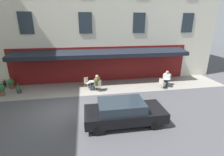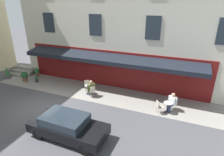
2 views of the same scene
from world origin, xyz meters
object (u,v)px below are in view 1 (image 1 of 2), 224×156
object	(u,v)px
cafe_chair_cream_facing_street	(99,85)
seated_patron_in_olive	(96,82)
cafe_chair_cream_by_window	(87,82)
potted_plant_mid_terrace	(1,89)
potted_plant_under_sign	(11,83)
seated_companion_in_white	(167,78)
cafe_chair_cream_near_door	(162,83)
parked_car_black	(124,112)
cafe_table_mid_terrace	(92,84)
potted_plant_entrance_right	(18,88)
cafe_table_near_entrance	(166,82)
cafe_chair_cream_corner_right	(167,79)

from	to	relation	value
cafe_chair_cream_facing_street	seated_patron_in_olive	size ratio (longest dim) A/B	0.67
cafe_chair_cream_by_window	seated_patron_in_olive	size ratio (longest dim) A/B	0.67
potted_plant_mid_terrace	potted_plant_under_sign	size ratio (longest dim) A/B	1.10
seated_companion_in_white	potted_plant_under_sign	xyz separation A→B (m)	(13.09, -1.50, -0.23)
cafe_chair_cream_by_window	cafe_chair_cream_near_door	bearing A→B (deg)	168.75
seated_patron_in_olive	potted_plant_under_sign	bearing A→B (deg)	-13.56
potted_plant_mid_terrace	parked_car_black	world-z (taller)	parked_car_black
parked_car_black	potted_plant_mid_terrace	bearing A→B (deg)	-31.29
cafe_chair_cream_near_door	cafe_table_mid_terrace	bearing A→B (deg)	-7.25
potted_plant_under_sign	potted_plant_entrance_right	xyz separation A→B (m)	(-0.96, 1.16, -0.06)
cafe_chair_cream_near_door	parked_car_black	distance (m)	6.02
potted_plant_entrance_right	cafe_table_mid_terrace	bearing A→B (deg)	177.12
cafe_chair_cream_near_door	potted_plant_entrance_right	bearing A→B (deg)	-5.08
cafe_chair_cream_near_door	cafe_chair_cream_by_window	distance (m)	6.22
cafe_table_near_entrance	potted_plant_mid_terrace	distance (m)	13.05
cafe_chair_cream_by_window	cafe_table_mid_terrace	bearing A→B (deg)	129.44
cafe_chair_cream_near_door	seated_patron_in_olive	xyz separation A→B (m)	(5.36, -0.49, 0.17)
cafe_table_near_entrance	cafe_chair_cream_facing_street	world-z (taller)	cafe_chair_cream_facing_street
cafe_table_mid_terrace	cafe_chair_cream_facing_street	size ratio (longest dim) A/B	0.82
cafe_chair_cream_by_window	potted_plant_under_sign	world-z (taller)	cafe_chair_cream_by_window
parked_car_black	cafe_chair_cream_near_door	bearing A→B (deg)	-134.86
cafe_table_near_entrance	parked_car_black	world-z (taller)	parked_car_black
cafe_chair_cream_corner_right	cafe_chair_cream_facing_street	bearing A→B (deg)	4.69
cafe_table_mid_terrace	cafe_chair_cream_near_door	bearing A→B (deg)	172.75
cafe_chair_cream_by_window	potted_plant_entrance_right	distance (m)	5.28
seated_companion_in_white	seated_patron_in_olive	bearing A→B (deg)	1.74
cafe_table_near_entrance	seated_patron_in_olive	size ratio (longest dim) A/B	0.56
cafe_chair_cream_near_door	parked_car_black	bearing A→B (deg)	45.14
cafe_table_near_entrance	cafe_table_mid_terrace	world-z (taller)	same
cafe_chair_cream_by_window	potted_plant_entrance_right	size ratio (longest dim) A/B	1.08
cafe_table_mid_terrace	seated_patron_in_olive	xyz separation A→B (m)	(-0.34, 0.23, 0.23)
seated_patron_in_olive	potted_plant_under_sign	xyz separation A→B (m)	(6.98, -1.68, -0.24)
cafe_chair_cream_corner_right	cafe_table_mid_terrace	distance (m)	6.56
cafe_table_mid_terrace	potted_plant_entrance_right	xyz separation A→B (m)	(5.67, -0.29, -0.08)
potted_plant_under_sign	cafe_chair_cream_near_door	bearing A→B (deg)	170.00
cafe_chair_cream_corner_right	cafe_chair_cream_facing_street	distance (m)	6.06
seated_patron_in_olive	parked_car_black	bearing A→B (deg)	103.11
cafe_chair_cream_near_door	cafe_table_mid_terrace	world-z (taller)	cafe_chair_cream_near_door
cafe_chair_cream_near_door	potted_plant_entrance_right	xyz separation A→B (m)	(11.37, -1.01, -0.14)
cafe_chair_cream_by_window	potted_plant_under_sign	size ratio (longest dim) A/B	1.07
cafe_chair_cream_facing_street	seated_patron_in_olive	xyz separation A→B (m)	(0.18, -0.12, 0.17)
seated_patron_in_olive	parked_car_black	distance (m)	4.89
cafe_table_mid_terrace	seated_companion_in_white	bearing A→B (deg)	179.57
potted_plant_entrance_right	cafe_chair_cream_near_door	bearing A→B (deg)	174.92
cafe_chair_cream_near_door	cafe_chair_cream_facing_street	distance (m)	5.19
seated_companion_in_white	potted_plant_mid_terrace	world-z (taller)	seated_companion_in_white
cafe_chair_cream_near_door	potted_plant_under_sign	bearing A→B (deg)	-10.00
potted_plant_mid_terrace	potted_plant_under_sign	xyz separation A→B (m)	(-0.16, -1.43, -0.06)
seated_patron_in_olive	cafe_chair_cream_near_door	bearing A→B (deg)	174.77
cafe_chair_cream_corner_right	seated_companion_in_white	world-z (taller)	seated_companion_in_white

